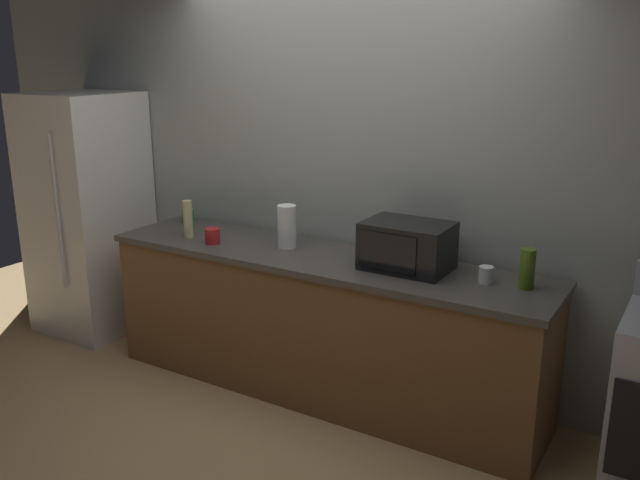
# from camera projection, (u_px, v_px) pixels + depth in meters

# --- Properties ---
(ground_plane) EXTENTS (8.00, 8.00, 0.00)m
(ground_plane) POSITION_uv_depth(u_px,v_px,m) (285.00, 419.00, 3.96)
(ground_plane) COLOR tan
(back_wall) EXTENTS (6.40, 0.10, 2.70)m
(back_wall) POSITION_uv_depth(u_px,v_px,m) (354.00, 172.00, 4.26)
(back_wall) COLOR #9EA399
(back_wall) RESTS_ON ground_plane
(counter_run) EXTENTS (2.84, 0.64, 0.90)m
(counter_run) POSITION_uv_depth(u_px,v_px,m) (320.00, 325.00, 4.17)
(counter_run) COLOR brown
(counter_run) RESTS_ON ground_plane
(refrigerator) EXTENTS (0.72, 0.73, 1.80)m
(refrigerator) POSITION_uv_depth(u_px,v_px,m) (88.00, 214.00, 5.07)
(refrigerator) COLOR white
(refrigerator) RESTS_ON ground_plane
(microwave) EXTENTS (0.48, 0.35, 0.27)m
(microwave) POSITION_uv_depth(u_px,v_px,m) (407.00, 246.00, 3.78)
(microwave) COLOR black
(microwave) RESTS_ON counter_run
(paper_towel_roll) EXTENTS (0.12, 0.12, 0.27)m
(paper_towel_roll) POSITION_uv_depth(u_px,v_px,m) (287.00, 226.00, 4.19)
(paper_towel_roll) COLOR white
(paper_towel_roll) RESTS_ON counter_run
(bottle_vinegar) EXTENTS (0.06, 0.06, 0.25)m
(bottle_vinegar) POSITION_uv_depth(u_px,v_px,m) (188.00, 219.00, 4.41)
(bottle_vinegar) COLOR beige
(bottle_vinegar) RESTS_ON counter_run
(bottle_olive_oil) EXTENTS (0.08, 0.08, 0.21)m
(bottle_olive_oil) POSITION_uv_depth(u_px,v_px,m) (527.00, 269.00, 3.47)
(bottle_olive_oil) COLOR #4C6B19
(bottle_olive_oil) RESTS_ON counter_run
(mug_white) EXTENTS (0.08, 0.08, 0.09)m
(mug_white) POSITION_uv_depth(u_px,v_px,m) (486.00, 275.00, 3.57)
(mug_white) COLOR white
(mug_white) RESTS_ON counter_run
(mug_red) EXTENTS (0.10, 0.10, 0.10)m
(mug_red) POSITION_uv_depth(u_px,v_px,m) (213.00, 236.00, 4.29)
(mug_red) COLOR red
(mug_red) RESTS_ON counter_run
(mug_green) EXTENTS (0.09, 0.09, 0.10)m
(mug_green) POSITION_uv_depth(u_px,v_px,m) (188.00, 216.00, 4.80)
(mug_green) COLOR #2D8C47
(mug_green) RESTS_ON counter_run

